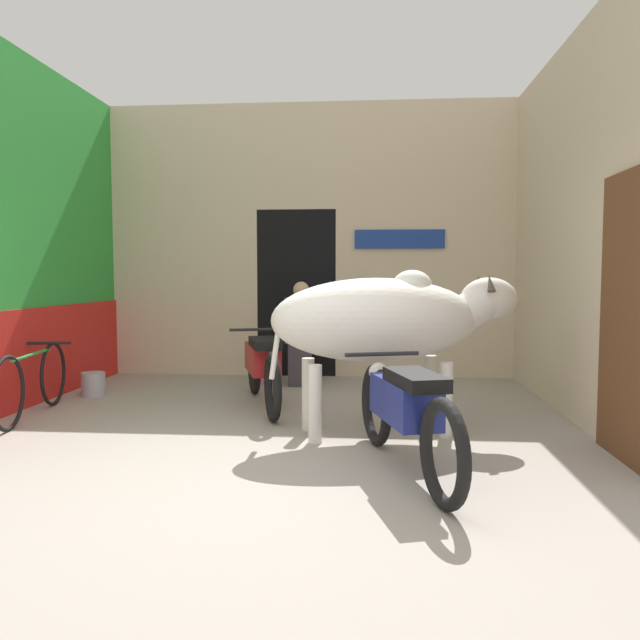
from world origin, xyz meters
name	(u,v)px	position (x,y,z in m)	size (l,w,h in m)	color
ground_plane	(239,489)	(0.00, 0.00, 0.00)	(30.00, 30.00, 0.00)	#9E9389
wall_left_shopfront	(13,236)	(-2.76, 2.21, 1.74)	(0.25, 4.44, 3.60)	green
wall_back_with_doorway	(307,258)	(-0.05, 4.68, 1.58)	(5.35, 0.93, 3.60)	beige
wall_right_with_door	(582,229)	(2.76, 2.17, 1.77)	(0.22, 4.44, 3.60)	beige
cow	(387,320)	(0.96, 1.48, 0.97)	(2.21, 1.14, 1.39)	silver
motorcycle_near	(405,409)	(1.06, 0.43, 0.44)	(0.75, 1.97, 0.76)	black
motorcycle_far	(262,364)	(-0.29, 2.48, 0.44)	(0.80, 1.97, 0.76)	black
bicycle	(33,381)	(-2.38, 1.81, 0.34)	(0.44, 1.72, 0.68)	black
shopkeeper_seated	(301,331)	(-0.04, 3.77, 0.67)	(0.39, 0.33, 1.27)	#3D3842
plastic_stool	(268,364)	(-0.45, 3.80, 0.24)	(0.35, 0.35, 0.46)	#DB6093
bucket	(93,384)	(-2.28, 2.89, 0.13)	(0.26, 0.26, 0.26)	#A8A8B2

